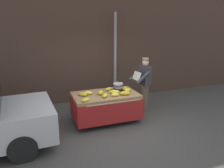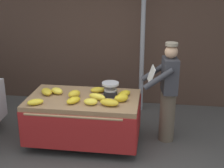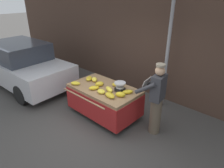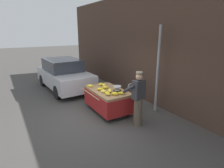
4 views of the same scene
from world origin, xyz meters
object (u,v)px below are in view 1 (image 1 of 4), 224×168
at_px(weighing_scale, 118,87).
at_px(banana_bunch_2, 105,95).
at_px(banana_bunch_4, 115,94).
at_px(banana_cart, 106,101).
at_px(banana_bunch_3, 128,90).
at_px(vendor_person, 144,85).
at_px(banana_bunch_6, 125,93).
at_px(banana_bunch_7, 83,94).
at_px(banana_bunch_10, 109,89).
at_px(banana_bunch_9, 114,92).
at_px(street_pole, 115,58).
at_px(banana_bunch_5, 86,100).
at_px(banana_bunch_1, 101,93).
at_px(banana_bunch_8, 125,88).
at_px(banana_bunch_0, 88,93).

xyz_separation_m(weighing_scale, banana_bunch_2, (-0.53, -0.38, -0.07)).
bearing_deg(weighing_scale, banana_bunch_4, -121.60).
distance_m(banana_cart, banana_bunch_3, 0.70).
bearing_deg(banana_bunch_3, vendor_person, 27.61).
relative_size(weighing_scale, banana_bunch_6, 0.94).
xyz_separation_m(banana_bunch_7, vendor_person, (2.00, 0.25, -0.00)).
bearing_deg(banana_cart, banana_bunch_7, 175.58).
bearing_deg(banana_bunch_10, banana_bunch_9, -81.35).
bearing_deg(banana_bunch_10, street_pole, 61.95).
bearing_deg(banana_bunch_3, banana_cart, 172.07).
distance_m(banana_bunch_2, banana_bunch_10, 0.59).
bearing_deg(street_pole, banana_bunch_3, -98.24).
bearing_deg(banana_bunch_5, banana_bunch_4, 8.14).
xyz_separation_m(banana_cart, banana_bunch_9, (0.24, -0.06, 0.27)).
bearing_deg(banana_bunch_6, banana_bunch_1, 157.36).
bearing_deg(banana_bunch_7, street_pole, 44.52).
height_order(banana_bunch_6, banana_bunch_7, banana_bunch_6).
bearing_deg(banana_bunch_1, banana_bunch_10, 39.29).
bearing_deg(banana_bunch_5, banana_bunch_6, 6.04).
relative_size(banana_bunch_2, banana_bunch_6, 0.87).
bearing_deg(banana_bunch_7, banana_bunch_5, -93.87).
height_order(banana_bunch_4, banana_bunch_6, banana_bunch_6).
relative_size(banana_bunch_7, vendor_person, 0.16).
relative_size(banana_bunch_3, banana_bunch_8, 0.90).
height_order(banana_bunch_0, banana_bunch_4, banana_bunch_0).
distance_m(weighing_scale, vendor_person, 0.95).
height_order(banana_cart, banana_bunch_1, banana_bunch_1).
height_order(weighing_scale, banana_bunch_1, weighing_scale).
height_order(banana_bunch_7, banana_bunch_10, banana_bunch_7).
xyz_separation_m(banana_bunch_6, banana_bunch_7, (-1.11, 0.32, -0.00)).
relative_size(banana_bunch_5, vendor_person, 0.15).
bearing_deg(banana_bunch_1, banana_bunch_8, 12.30).
height_order(banana_bunch_8, banana_bunch_10, banana_bunch_10).
bearing_deg(vendor_person, banana_bunch_2, -159.53).
xyz_separation_m(banana_bunch_7, banana_bunch_8, (1.29, 0.11, -0.01)).
bearing_deg(banana_bunch_0, vendor_person, 5.99).
bearing_deg(banana_bunch_7, banana_bunch_6, -16.27).
height_order(banana_bunch_8, banana_bunch_9, banana_bunch_9).
distance_m(banana_bunch_8, vendor_person, 0.72).
relative_size(banana_bunch_2, banana_bunch_10, 1.05).
bearing_deg(banana_bunch_7, weighing_scale, 4.37).
bearing_deg(banana_cart, banana_bunch_0, 167.88).
xyz_separation_m(banana_bunch_4, banana_bunch_8, (0.47, 0.43, -0.01)).
bearing_deg(vendor_person, banana_bunch_0, -174.01).
xyz_separation_m(banana_bunch_8, vendor_person, (0.71, 0.14, 0.01)).
relative_size(banana_bunch_1, banana_bunch_3, 0.95).
height_order(street_pole, banana_bunch_3, street_pole).
relative_size(banana_bunch_4, banana_bunch_8, 0.82).
bearing_deg(banana_bunch_1, banana_bunch_7, 172.40).
xyz_separation_m(weighing_scale, banana_bunch_5, (-1.09, -0.52, -0.07)).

